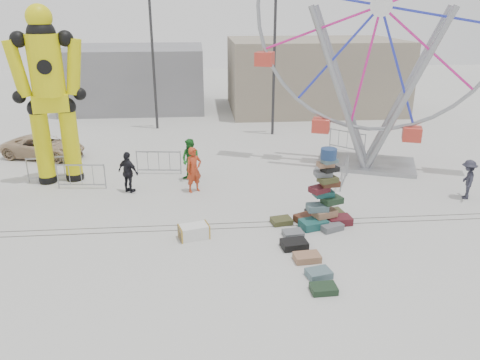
{
  "coord_description": "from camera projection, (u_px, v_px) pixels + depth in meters",
  "views": [
    {
      "loc": [
        -1.29,
        -14.01,
        7.31
      ],
      "look_at": [
        0.04,
        1.4,
        1.49
      ],
      "focal_mm": 35.0,
      "sensor_mm": 36.0,
      "label": 1
    }
  ],
  "objects": [
    {
      "name": "barricade_dummy_b",
      "position": [
        81.0,
        176.0,
        19.6
      ],
      "size": [
        2.0,
        0.3,
        1.1
      ],
      "primitive_type": null,
      "rotation": [
        0.0,
        0.0,
        -0.1
      ],
      "color": "gray",
      "rests_on": "ground"
    },
    {
      "name": "row_case_5",
      "position": [
        324.0,
        289.0,
        12.65
      ],
      "size": [
        0.72,
        0.53,
        0.19
      ],
      "primitive_type": "cube",
      "rotation": [
        0.0,
        0.0,
        0.04
      ],
      "color": "#1C321E",
      "rests_on": "ground"
    },
    {
      "name": "parked_suv",
      "position": [
        44.0,
        147.0,
        23.64
      ],
      "size": [
        4.41,
        2.95,
        1.12
      ],
      "primitive_type": "imported",
      "rotation": [
        0.0,
        0.0,
        1.28
      ],
      "color": "tan",
      "rests_on": "ground"
    },
    {
      "name": "pedestrian_grey",
      "position": [
        468.0,
        179.0,
        18.53
      ],
      "size": [
        0.93,
        1.18,
        1.6
      ],
      "primitive_type": "imported",
      "rotation": [
        0.0,
        0.0,
        -1.95
      ],
      "color": "#242430",
      "rests_on": "ground"
    },
    {
      "name": "steamer_trunk",
      "position": [
        194.0,
        232.0,
        15.53
      ],
      "size": [
        1.09,
        0.8,
        0.46
      ],
      "primitive_type": "cube",
      "rotation": [
        0.0,
        0.0,
        0.27
      ],
      "color": "silver",
      "rests_on": "ground"
    },
    {
      "name": "barricade_dummy_c",
      "position": [
        159.0,
        162.0,
        21.33
      ],
      "size": [
        2.0,
        0.32,
        1.1
      ],
      "primitive_type": null,
      "rotation": [
        0.0,
        0.0,
        -0.11
      ],
      "color": "gray",
      "rests_on": "ground"
    },
    {
      "name": "lamp_post_right",
      "position": [
        276.0,
        57.0,
        26.53
      ],
      "size": [
        1.41,
        0.25,
        8.0
      ],
      "color": "#2D2D30",
      "rests_on": "ground"
    },
    {
      "name": "ferris_wheel",
      "position": [
        379.0,
        28.0,
        20.4
      ],
      "size": [
        10.44,
        4.14,
        12.85
      ],
      "rotation": [
        0.0,
        0.0,
        -0.36
      ],
      "color": "gray",
      "rests_on": "ground"
    },
    {
      "name": "pedestrian_black",
      "position": [
        128.0,
        172.0,
        19.13
      ],
      "size": [
        1.07,
        0.93,
        1.73
      ],
      "primitive_type": "imported",
      "rotation": [
        0.0,
        0.0,
        2.53
      ],
      "color": "black",
      "rests_on": "ground"
    },
    {
      "name": "barricade_dummy_a",
      "position": [
        52.0,
        168.0,
        20.56
      ],
      "size": [
        1.98,
        0.49,
        1.1
      ],
      "primitive_type": null,
      "rotation": [
        0.0,
        0.0,
        0.19
      ],
      "color": "gray",
      "rests_on": "ground"
    },
    {
      "name": "barricade_wheel_back",
      "position": [
        347.0,
        141.0,
        24.65
      ],
      "size": [
        1.52,
        1.45,
        1.1
      ],
      "primitive_type": null,
      "rotation": [
        0.0,
        0.0,
        -0.76
      ],
      "color": "gray",
      "rests_on": "ground"
    },
    {
      "name": "building_left",
      "position": [
        136.0,
        77.0,
        34.99
      ],
      "size": [
        10.0,
        8.0,
        4.4
      ],
      "primitive_type": "cube",
      "color": "gray",
      "rests_on": "ground"
    },
    {
      "name": "track_line_near",
      "position": [
        241.0,
        228.0,
        16.3
      ],
      "size": [
        40.0,
        0.04,
        0.01
      ],
      "primitive_type": "cube",
      "color": "#47443F",
      "rests_on": "ground"
    },
    {
      "name": "row_case_2",
      "position": [
        294.0,
        244.0,
        14.94
      ],
      "size": [
        0.89,
        0.7,
        0.24
      ],
      "primitive_type": "cube",
      "rotation": [
        0.0,
        0.0,
        0.14
      ],
      "color": "black",
      "rests_on": "ground"
    },
    {
      "name": "building_right",
      "position": [
        313.0,
        75.0,
        34.07
      ],
      "size": [
        12.0,
        8.0,
        5.0
      ],
      "primitive_type": "cube",
      "color": "gray",
      "rests_on": "ground"
    },
    {
      "name": "row_case_4",
      "position": [
        319.0,
        273.0,
        13.35
      ],
      "size": [
        0.79,
        0.66,
        0.21
      ],
      "primitive_type": "cube",
      "rotation": [
        0.0,
        0.0,
        0.23
      ],
      "color": "slate",
      "rests_on": "ground"
    },
    {
      "name": "pedestrian_red",
      "position": [
        194.0,
        170.0,
        19.17
      ],
      "size": [
        0.83,
        0.74,
        1.9
      ],
      "primitive_type": "imported",
      "rotation": [
        0.0,
        0.0,
        0.51
      ],
      "color": "#A83418",
      "rests_on": "ground"
    },
    {
      "name": "row_case_3",
      "position": [
        307.0,
        257.0,
        14.19
      ],
      "size": [
        0.83,
        0.6,
        0.22
      ],
      "primitive_type": "cube",
      "rotation": [
        0.0,
        0.0,
        0.1
      ],
      "color": "#9A6C4E",
      "rests_on": "ground"
    },
    {
      "name": "barricade_wheel_front",
      "position": [
        345.0,
        171.0,
        20.17
      ],
      "size": [
        0.93,
        1.86,
        1.1
      ],
      "primitive_type": null,
      "rotation": [
        0.0,
        0.0,
        1.14
      ],
      "color": "gray",
      "rests_on": "ground"
    },
    {
      "name": "suitcase_tower",
      "position": [
        324.0,
        203.0,
        16.39
      ],
      "size": [
        2.05,
        1.79,
        2.78
      ],
      "rotation": [
        0.0,
        0.0,
        0.24
      ],
      "color": "#1C5452",
      "rests_on": "ground"
    },
    {
      "name": "crash_test_dummy",
      "position": [
        49.0,
        90.0,
        19.25
      ],
      "size": [
        3.03,
        1.33,
        7.59
      ],
      "rotation": [
        0.0,
        0.0,
        0.22
      ],
      "color": "black",
      "rests_on": "ground"
    },
    {
      "name": "lamp_post_left",
      "position": [
        154.0,
        55.0,
        27.83
      ],
      "size": [
        1.41,
        0.25,
        8.0
      ],
      "color": "#2D2D30",
      "rests_on": "ground"
    },
    {
      "name": "pedestrian_green",
      "position": [
        191.0,
        160.0,
        20.39
      ],
      "size": [
        1.14,
        1.07,
        1.88
      ],
      "primitive_type": "imported",
      "rotation": [
        0.0,
        0.0,
        -0.52
      ],
      "color": "#18601D",
      "rests_on": "ground"
    },
    {
      "name": "row_case_1",
      "position": [
        293.0,
        234.0,
        15.7
      ],
      "size": [
        0.72,
        0.58,
        0.18
      ],
      "primitive_type": "cube",
      "rotation": [
        0.0,
        0.0,
        0.11
      ],
      "color": "slate",
      "rests_on": "ground"
    },
    {
      "name": "track_line_far",
      "position": [
        240.0,
        223.0,
        16.67
      ],
      "size": [
        40.0,
        0.04,
        0.01
      ],
      "primitive_type": "cube",
      "color": "#47443F",
      "rests_on": "ground"
    },
    {
      "name": "ground",
      "position": [
        242.0,
        236.0,
        15.74
      ],
      "size": [
        90.0,
        90.0,
        0.0
      ],
      "primitive_type": "plane",
      "color": "#9E9E99",
      "rests_on": "ground"
    },
    {
      "name": "row_case_0",
      "position": [
        281.0,
        221.0,
        16.62
      ],
      "size": [
        0.8,
        0.68,
        0.19
      ],
      "primitive_type": "cube",
      "rotation": [
        0.0,
        0.0,
        0.2
      ],
      "color": "#424321",
      "rests_on": "ground"
    }
  ]
}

